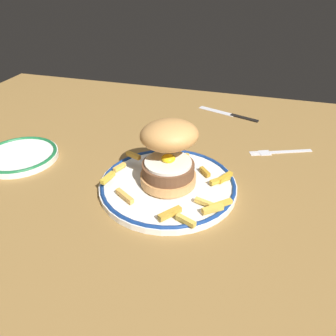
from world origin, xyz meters
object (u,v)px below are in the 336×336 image
(dinner_plate, at_px, (168,185))
(knife, at_px, (233,115))
(side_plate, at_px, (20,156))
(burger, at_px, (169,151))
(fork, at_px, (279,152))

(dinner_plate, bearing_deg, knife, 78.68)
(dinner_plate, bearing_deg, side_plate, 177.48)
(dinner_plate, xyz_separation_m, burger, (-0.00, 0.01, 0.07))
(side_plate, bearing_deg, dinner_plate, -2.52)
(side_plate, bearing_deg, fork, 19.04)
(side_plate, height_order, knife, side_plate)
(dinner_plate, bearing_deg, burger, 96.86)
(burger, relative_size, side_plate, 0.95)
(burger, height_order, side_plate, burger)
(burger, distance_m, side_plate, 0.35)
(dinner_plate, xyz_separation_m, knife, (0.08, 0.38, -0.01))
(side_plate, relative_size, fork, 1.17)
(side_plate, bearing_deg, burger, -1.18)
(burger, distance_m, fork, 0.29)
(side_plate, distance_m, knife, 0.56)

